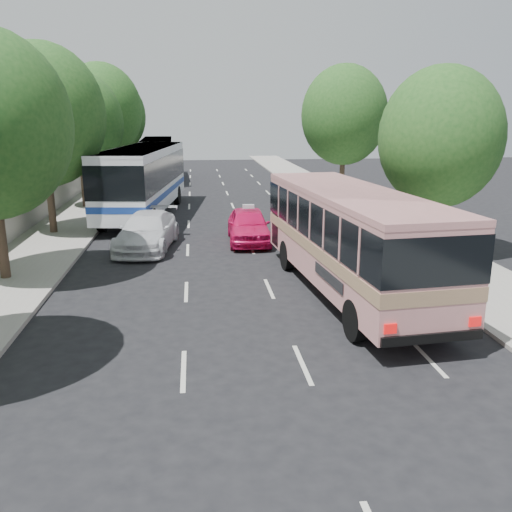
{
  "coord_description": "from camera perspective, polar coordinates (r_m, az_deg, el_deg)",
  "views": [
    {
      "loc": [
        -1.51,
        -13.97,
        5.95
      ],
      "look_at": [
        0.36,
        2.51,
        1.6
      ],
      "focal_mm": 38.0,
      "sensor_mm": 36.0,
      "label": 1
    }
  ],
  "objects": [
    {
      "name": "tour_coach_rear",
      "position": [
        51.81,
        -10.33,
        10.38
      ],
      "size": [
        3.16,
        12.65,
        3.76
      ],
      "rotation": [
        0.0,
        0.0,
        0.04
      ],
      "color": "silver",
      "rests_on": "ground"
    },
    {
      "name": "tour_coach_front",
      "position": [
        33.26,
        -11.74,
        8.34
      ],
      "size": [
        4.51,
        13.81,
        4.06
      ],
      "rotation": [
        0.0,
        0.0,
        -0.12
      ],
      "color": "white",
      "rests_on": "ground"
    },
    {
      "name": "pink_taxi",
      "position": [
        25.88,
        -0.8,
        3.26
      ],
      "size": [
        2.07,
        4.85,
        1.63
      ],
      "primitive_type": "imported",
      "rotation": [
        0.0,
        0.0,
        -0.03
      ],
      "color": "#E01359",
      "rests_on": "ground"
    },
    {
      "name": "sidewalk_right",
      "position": [
        35.9,
        9.83,
        5.04
      ],
      "size": [
        4.0,
        90.0,
        0.12
      ],
      "primitive_type": "cube",
      "color": "#9E998E",
      "rests_on": "ground"
    },
    {
      "name": "tree_left_f",
      "position": [
        52.39,
        -14.76,
        14.29
      ],
      "size": [
        5.88,
        5.88,
        9.16
      ],
      "color": "#38281E",
      "rests_on": "ground"
    },
    {
      "name": "tree_left_e",
      "position": [
        44.45,
        -15.98,
        14.77
      ],
      "size": [
        6.3,
        6.3,
        9.82
      ],
      "color": "#38281E",
      "rests_on": "ground"
    },
    {
      "name": "tree_right_far",
      "position": [
        39.36,
        9.43,
        14.76
      ],
      "size": [
        6.0,
        6.0,
        9.35
      ],
      "color": "#38281E",
      "rests_on": "ground"
    },
    {
      "name": "tree_right_near",
      "position": [
        24.22,
        19.1,
        12.15
      ],
      "size": [
        5.1,
        5.1,
        7.95
      ],
      "color": "#38281E",
      "rests_on": "ground"
    },
    {
      "name": "taxi_roof_sign",
      "position": [
        25.72,
        -0.8,
        5.24
      ],
      "size": [
        0.56,
        0.2,
        0.18
      ],
      "primitive_type": "cube",
      "rotation": [
        0.0,
        0.0,
        -0.03
      ],
      "color": "silver",
      "rests_on": "pink_taxi"
    },
    {
      "name": "tree_left_d",
      "position": [
        36.59,
        -18.06,
        13.51
      ],
      "size": [
        5.52,
        5.52,
        8.6
      ],
      "color": "#38281E",
      "rests_on": "ground"
    },
    {
      "name": "tree_left_c",
      "position": [
        28.8,
        -21.46,
        14.07
      ],
      "size": [
        6.0,
        6.0,
        9.35
      ],
      "color": "#38281E",
      "rests_on": "ground"
    },
    {
      "name": "sidewalk_left",
      "position": [
        35.17,
        -17.91,
        4.37
      ],
      "size": [
        4.0,
        90.0,
        0.15
      ],
      "primitive_type": "cube",
      "color": "#9E998E",
      "rests_on": "ground"
    },
    {
      "name": "ground",
      "position": [
        15.26,
        -0.29,
        -8.25
      ],
      "size": [
        120.0,
        120.0,
        0.0
      ],
      "primitive_type": "plane",
      "color": "black",
      "rests_on": "ground"
    },
    {
      "name": "white_pickup",
      "position": [
        25.07,
        -11.37,
        2.57
      ],
      "size": [
        2.99,
        5.81,
        1.61
      ],
      "primitive_type": "imported",
      "rotation": [
        0.0,
        0.0,
        -0.13
      ],
      "color": "silver",
      "rests_on": "ground"
    },
    {
      "name": "pink_bus",
      "position": [
        18.25,
        9.86,
        2.66
      ],
      "size": [
        3.83,
        11.35,
        3.56
      ],
      "rotation": [
        0.0,
        0.0,
        0.09
      ],
      "color": "tan",
      "rests_on": "ground"
    },
    {
      "name": "low_wall",
      "position": [
        35.45,
        -20.88,
        5.55
      ],
      "size": [
        0.3,
        90.0,
        1.5
      ],
      "primitive_type": "cube",
      "color": "#9E998E",
      "rests_on": "sidewalk_left"
    }
  ]
}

